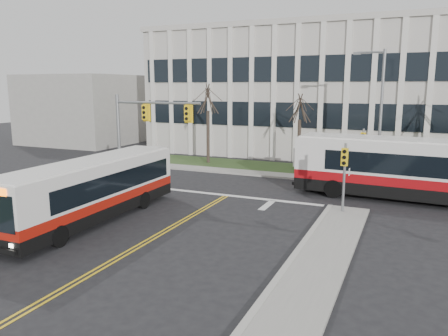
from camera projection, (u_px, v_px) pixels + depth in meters
The scene contains 17 objects.
ground at pixel (157, 236), 19.82m from camera, with size 120.00×120.00×0.00m, color black.
sidewalk_east at pixel (288, 324), 12.36m from camera, with size 2.00×26.00×0.14m, color #9E9B93.
sidewalk_cross at pixel (329, 179), 31.54m from camera, with size 44.00×1.60×0.14m, color #9E9B93.
building_lawn at pixel (335, 173), 34.07m from camera, with size 44.00×5.00×0.12m, color #2B431C.
office_building at pixel (358, 93), 43.79m from camera, with size 40.00×16.00×12.00m, color #B3AEA5.
building_annex at pixel (87, 109), 52.71m from camera, with size 12.00×12.00×8.00m, color #9E9B93.
mast_arm_signal at pixel (140, 125), 27.69m from camera, with size 6.11×0.38×6.20m.
signal_pole_near at pixel (344, 168), 22.75m from camera, with size 0.34×0.39×3.80m.
signal_pole_far at pixel (363, 147), 30.41m from camera, with size 0.34×0.39×3.80m.
streetlight at pixel (379, 108), 30.31m from camera, with size 2.15×0.25×9.20m.
directory_sign at pixel (303, 158), 34.39m from camera, with size 1.50×0.12×2.00m.
tree_left at pixel (208, 100), 37.38m from camera, with size 1.80×1.80×7.70m.
tree_mid at pixel (300, 110), 34.54m from camera, with size 1.80×1.80×6.82m.
bus_main at pixel (92, 191), 21.89m from camera, with size 2.46×11.37×3.03m, color silver, non-canonical shape.
bus_cross at pixel (413, 171), 25.56m from camera, with size 2.93×13.50×3.60m, color silver, non-canonical shape.
newspaper_box_blue at pixel (16, 210), 22.31m from camera, with size 0.50×0.45×0.95m, color navy.
newspaper_box_red at pixel (27, 215), 21.45m from camera, with size 0.50×0.45×0.95m, color maroon.
Camera 1 is at (10.36, -16.11, 6.69)m, focal length 35.00 mm.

